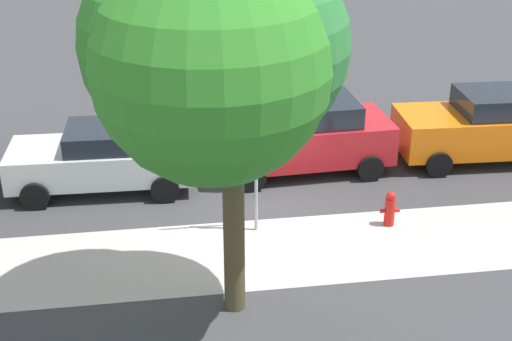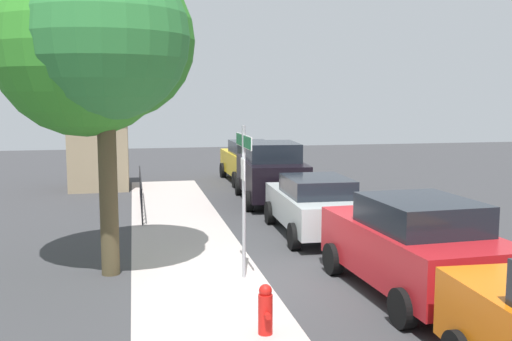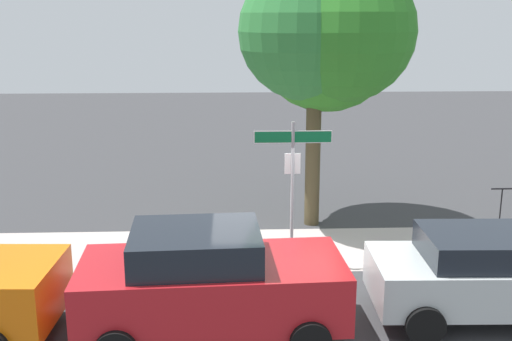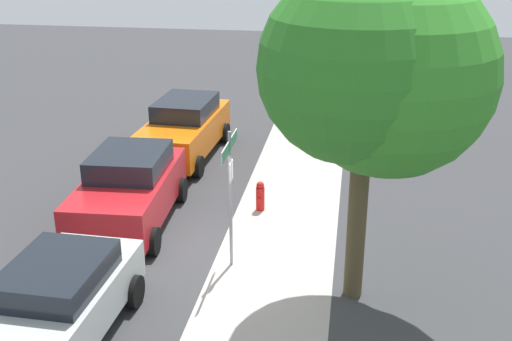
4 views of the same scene
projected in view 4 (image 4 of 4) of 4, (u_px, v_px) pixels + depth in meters
ground_plane at (217, 255)px, 14.11m from camera, size 60.00×60.00×0.00m
sidewalk_strip at (261, 311)px, 12.08m from camera, size 24.00×2.60×0.00m
street_sign at (230, 173)px, 12.93m from camera, size 1.56×0.07×3.02m
shade_tree at (372, 67)px, 10.67m from camera, size 4.08×4.01×6.35m
car_orange at (184, 128)px, 19.66m from camera, size 4.72×2.20×1.79m
car_red at (129, 189)px, 15.26m from camera, size 4.31×2.29×1.79m
car_silver at (55, 306)px, 10.85m from camera, size 4.24×2.06×1.53m
fire_hydrant at (260, 196)px, 16.15m from camera, size 0.42×0.22×0.78m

